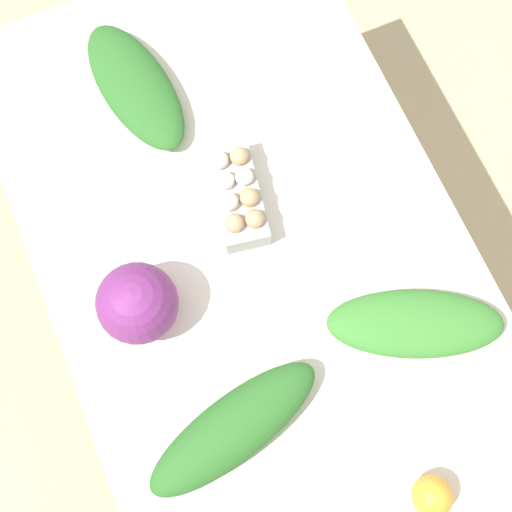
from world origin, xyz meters
name	(u,v)px	position (x,y,z in m)	size (l,w,h in m)	color
ground_plane	(256,324)	(0.00, 0.00, 0.00)	(8.00, 8.00, 0.00)	#C6B289
dining_table	(256,270)	(0.00, 0.00, 0.63)	(1.50, 0.87, 0.72)	silver
cabbage_purple	(137,303)	(0.01, -0.26, 0.80)	(0.16, 0.16, 0.16)	#7A2D75
egg_carton	(237,194)	(-0.13, 0.01, 0.76)	(0.24, 0.13, 0.09)	#A8A8A3
greens_bunch_scallion	(234,428)	(0.30, -0.18, 0.76)	(0.38, 0.12, 0.09)	#2D6B28
greens_bunch_chard	(135,86)	(-0.46, -0.09, 0.75)	(0.35, 0.15, 0.07)	#2D6B28
greens_bunch_kale	(415,324)	(0.26, 0.23, 0.75)	(0.35, 0.14, 0.07)	#3D8433
orange_2	(432,496)	(0.56, 0.11, 0.76)	(0.08, 0.08, 0.08)	#F9A833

